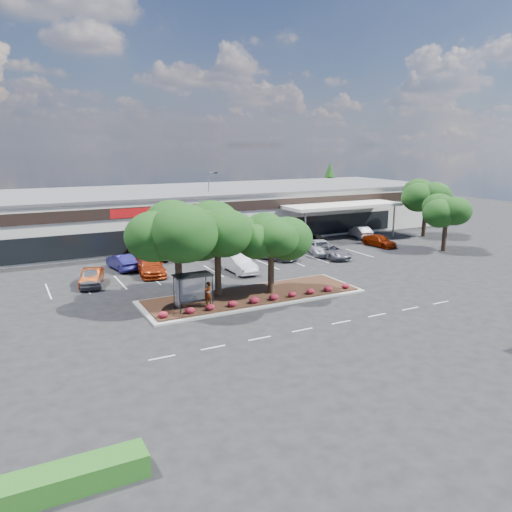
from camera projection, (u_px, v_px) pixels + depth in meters
name	position (u px, v px, depth m)	size (l,w,h in m)	color
ground	(300.00, 308.00, 37.67)	(160.00, 160.00, 0.00)	black
retail_store	(164.00, 213.00, 66.39)	(80.40, 25.20, 6.25)	silver
landscape_island	(253.00, 296.00, 40.21)	(18.00, 6.00, 0.26)	#A0A19B
lane_markings	(239.00, 276.00, 46.64)	(33.12, 20.06, 0.01)	silver
shrub_row	(265.00, 298.00, 38.31)	(17.00, 0.80, 0.50)	maroon
bus_shelter	(192.00, 281.00, 36.35)	(2.75, 1.55, 2.59)	black
island_tree_west	(178.00, 252.00, 37.06)	(7.20, 7.20, 7.89)	#11390F
island_tree_mid	(218.00, 250.00, 39.30)	(6.60, 6.60, 7.32)	#11390F
island_tree_east	(271.00, 254.00, 39.89)	(5.80, 5.80, 6.50)	#11390F
hedge_south_west	(77.00, 476.00, 17.78)	(5.00, 1.30, 0.90)	#134B17
tree_east_near	(446.00, 223.00, 57.33)	(5.60, 5.60, 6.51)	#11390F
tree_east_far	(425.00, 208.00, 66.39)	(6.40, 6.40, 7.62)	#11390F
conifer_north_east	(329.00, 188.00, 90.11)	(3.96, 3.96, 9.00)	#11390F
person_waiting	(208.00, 294.00, 36.96)	(0.70, 0.46, 1.92)	#594C47
light_pole	(210.00, 211.00, 63.00)	(1.40, 0.80, 8.84)	#A0A19B
car_0	(90.00, 277.00, 43.39)	(1.84, 4.57, 1.56)	#56565E
car_1	(92.00, 277.00, 43.55)	(1.54, 4.40, 1.45)	#702305
car_2	(150.00, 266.00, 47.21)	(2.32, 5.70, 1.66)	#9C2C0D
car_3	(239.00, 264.00, 48.02)	(1.81, 5.19, 1.71)	#B7BCC5
car_4	(234.00, 258.00, 50.87)	(2.11, 5.19, 1.51)	navy
car_5	(274.00, 252.00, 53.67)	(2.63, 5.71, 1.59)	slate
car_6	(321.00, 248.00, 55.95)	(2.57, 5.58, 1.55)	silver
car_7	(332.00, 252.00, 54.14)	(2.36, 5.12, 1.42)	slate
car_8	(379.00, 241.00, 60.32)	(1.89, 4.66, 1.35)	#651502
car_9	(122.00, 262.00, 49.01)	(1.65, 4.72, 1.55)	navy
car_10	(150.00, 252.00, 53.40)	(2.30, 5.66, 1.64)	silver
car_11	(143.00, 252.00, 53.72)	(2.42, 5.24, 1.46)	#633309
car_12	(216.00, 245.00, 57.11)	(2.68, 5.82, 1.62)	#54545B
car_13	(251.00, 244.00, 58.65)	(1.64, 4.09, 1.39)	navy
car_14	(280.00, 238.00, 61.65)	(2.17, 5.33, 1.55)	navy
car_15	(296.00, 238.00, 62.20)	(2.44, 5.30, 1.47)	slate
car_16	(312.00, 238.00, 62.30)	(1.56, 3.89, 1.32)	black
car_17	(360.00, 232.00, 66.07)	(1.64, 4.70, 1.55)	silver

